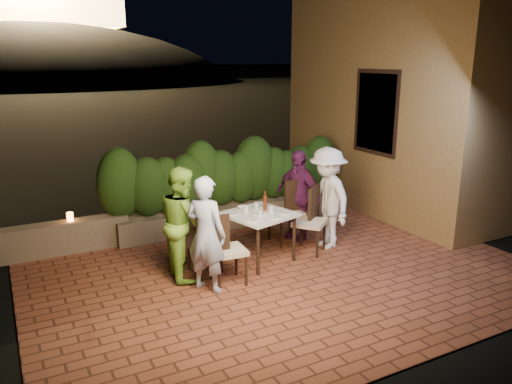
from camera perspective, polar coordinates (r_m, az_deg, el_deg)
ground at (r=7.24m, az=3.49°, el=-9.35°), size 400.00×400.00×0.00m
terrace_floor at (r=7.66m, az=1.53°, el=-8.37°), size 7.00×6.00×0.15m
building_wall at (r=10.39m, az=15.32°, el=11.98°), size 1.60×5.00×5.00m
window_pane at (r=9.54m, az=13.68°, el=8.83°), size 0.08×1.00×1.40m
window_frame at (r=9.53m, az=13.64°, el=8.82°), size 0.06×1.15×1.55m
planter at (r=9.15m, az=-2.89°, el=-2.56°), size 4.20×0.55×0.40m
hedge at (r=8.95m, az=-2.95°, el=2.02°), size 4.00×0.70×1.10m
parapet at (r=8.40m, az=-21.86°, el=-4.96°), size 2.20×0.30×0.50m
hill at (r=66.21m, az=-23.17°, el=7.88°), size 52.00×40.00×22.00m
dining_table at (r=7.51m, az=0.36°, el=-5.16°), size 1.10×1.10×0.75m
plate_nw at (r=7.07m, az=-0.33°, el=-3.19°), size 0.24×0.24×0.01m
plate_sw at (r=7.37m, az=-2.78°, el=-2.44°), size 0.22×0.22×0.01m
plate_ne at (r=7.40m, az=3.30°, el=-2.38°), size 0.20×0.20×0.01m
plate_se at (r=7.70m, az=1.00°, el=-1.64°), size 0.21×0.21×0.01m
plate_centre at (r=7.35m, az=0.36°, el=-2.46°), size 0.23×0.23×0.01m
plate_front at (r=7.20m, az=2.10°, el=-2.85°), size 0.22×0.22×0.01m
glass_nw at (r=7.20m, az=0.46°, el=-2.44°), size 0.06×0.06×0.11m
glass_sw at (r=7.39m, az=-1.16°, el=-1.94°), size 0.07×0.07×0.12m
glass_ne at (r=7.38m, az=1.76°, el=-1.98°), size 0.07×0.07×0.11m
glass_se at (r=7.55m, az=0.04°, el=-1.59°), size 0.07×0.07×0.11m
beer_bottle at (r=7.48m, az=1.05°, el=-1.00°), size 0.06×0.06×0.30m
bowl at (r=7.59m, az=-1.52°, el=-1.79°), size 0.17×0.17×0.04m
chair_left_front at (r=6.75m, az=-3.22°, el=-6.52°), size 0.49×0.49×0.98m
chair_left_back at (r=7.14m, az=-5.90°, el=-5.72°), size 0.47×0.47×0.90m
chair_right_front at (r=7.84m, az=6.13°, el=-3.33°), size 0.66×0.66×1.02m
chair_right_back at (r=8.23m, az=3.44°, el=-2.25°), size 0.49×0.49×1.05m
diner_blue at (r=6.48m, az=-5.73°, el=-4.82°), size 0.63×0.68×1.55m
diner_green at (r=6.92m, az=-8.33°, el=-3.49°), size 0.67×0.82×1.57m
diner_white at (r=8.01m, az=8.11°, el=-0.69°), size 0.64×1.08×1.63m
diner_purple at (r=8.36m, az=4.79°, el=-0.32°), size 0.61×0.96×1.52m
parapet_lamp at (r=8.32m, az=-20.49°, el=-2.68°), size 0.10×0.10×0.14m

